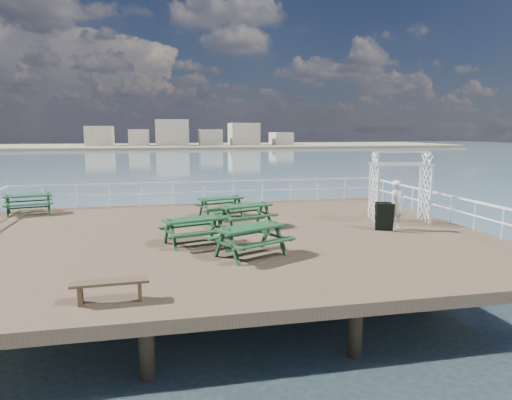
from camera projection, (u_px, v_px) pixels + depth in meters
The scene contains 12 objects.
ground at pixel (223, 238), 15.85m from camera, with size 18.00×14.00×0.30m, color brown.
sea_backdrop at pixel (205, 143), 148.10m from camera, with size 300.00×300.00×9.20m.
railing at pixel (212, 198), 18.16m from camera, with size 17.77×13.76×1.10m.
picnic_table_a at pixel (28, 200), 19.58m from camera, with size 2.18×1.91×0.92m.
picnic_table_b at pixel (221, 203), 19.00m from camera, with size 2.16×1.92×0.88m.
picnic_table_c at pixel (245, 211), 16.90m from camera, with size 2.31×2.06×0.94m.
picnic_table_d at pixel (194, 225), 14.36m from camera, with size 2.27×2.03×0.93m.
picnic_table_e at pixel (251, 234), 12.97m from camera, with size 2.53×2.35×0.98m.
flat_bench_near at pixel (110, 286), 9.52m from camera, with size 1.60×0.45×0.46m.
trellis_arbor at pixel (400, 190), 17.83m from camera, with size 2.40×1.57×2.76m.
sandwich_board at pixel (384, 217), 16.26m from camera, with size 0.73×0.63×1.03m.
person at pixel (397, 205), 16.38m from camera, with size 0.65×0.43×1.79m, color silver.
Camera 1 is at (-2.09, -15.37, 3.56)m, focal length 32.00 mm.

